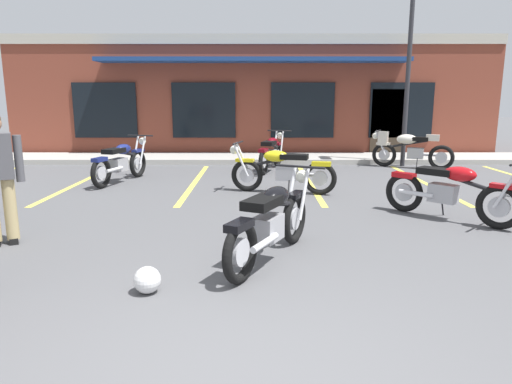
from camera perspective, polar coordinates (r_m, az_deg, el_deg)
The scene contains 12 objects.
ground_plane at distance 6.36m, azimuth -0.91°, elevation -4.97°, with size 80.00×80.00×0.00m, color #515154.
sidewalk_kerb at distance 13.62m, azimuth -0.49°, elevation 4.23°, with size 22.00×1.80×0.14m, color #A8A59E.
brick_storefront_building at distance 17.44m, azimuth -0.42°, elevation 11.78°, with size 15.46×6.72×3.74m.
painted_stall_lines at distance 10.07m, azimuth -0.62°, elevation 1.24°, with size 12.72×4.80×0.01m.
motorcycle_foreground_classic at distance 5.15m, azimuth 1.85°, elevation -3.59°, with size 1.21×1.95×0.98m.
motorcycle_red_sportbike at distance 12.78m, azimuth 18.30°, elevation 5.23°, with size 1.97×1.16×0.98m.
motorcycle_black_cruiser at distance 8.87m, azimuth 3.10°, elevation 2.82°, with size 2.07×0.84×0.98m.
motorcycle_silver_naked at distance 10.44m, azimuth -16.61°, elevation 3.67°, with size 0.91×2.06×0.98m.
motorcycle_green_cafe_racer at distance 11.68m, azimuth 1.80°, elevation 4.94°, with size 0.91×2.06×0.98m.
motorcycle_orange_scrambler at distance 7.45m, azimuth 22.95°, elevation 0.23°, with size 1.64×1.66×0.98m.
helmet_on_pavement at distance 4.51m, azimuth -13.52°, elevation -10.62°, with size 0.26×0.26×0.26m.
parking_lot_lamp_post at distance 13.02m, azimuth 18.70°, elevation 17.47°, with size 0.24×0.76×5.08m.
Camera 1 is at (0.09, -2.53, 1.81)m, focal length 32.08 mm.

